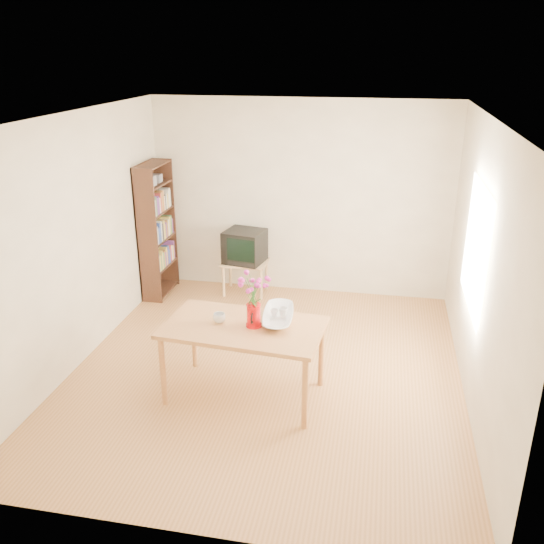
% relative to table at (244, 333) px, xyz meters
% --- Properties ---
extents(room, '(4.50, 4.50, 4.50)m').
position_rel_table_xyz_m(room, '(0.15, 0.48, 0.63)').
color(room, '#9D6737').
rests_on(room, ground).
extents(table, '(1.55, 0.97, 0.75)m').
position_rel_table_xyz_m(table, '(0.00, 0.00, 0.00)').
color(table, '#B1703C').
rests_on(table, ground).
extents(tv_stand, '(0.60, 0.45, 0.46)m').
position_rel_table_xyz_m(tv_stand, '(-0.58, 2.45, -0.29)').
color(tv_stand, tan).
rests_on(tv_stand, ground).
extents(bookshelf, '(0.28, 0.70, 1.80)m').
position_rel_table_xyz_m(bookshelf, '(-1.73, 2.23, 0.17)').
color(bookshelf, black).
rests_on(bookshelf, ground).
extents(pitcher, '(0.15, 0.22, 0.23)m').
position_rel_table_xyz_m(pitcher, '(0.10, 0.01, 0.18)').
color(pitcher, '#BF0B0C').
rests_on(pitcher, table).
extents(flowers, '(0.26, 0.26, 0.36)m').
position_rel_table_xyz_m(flowers, '(0.10, 0.01, 0.47)').
color(flowers, '#F038BD').
rests_on(flowers, pitcher).
extents(mug, '(0.12, 0.12, 0.09)m').
position_rel_table_xyz_m(mug, '(-0.24, 0.02, 0.12)').
color(mug, white).
rests_on(mug, table).
extents(bowl, '(0.47, 0.47, 0.41)m').
position_rel_table_xyz_m(bowl, '(0.29, 0.19, 0.28)').
color(bowl, white).
rests_on(bowl, table).
extents(teacup_a, '(0.09, 0.09, 0.06)m').
position_rel_table_xyz_m(teacup_a, '(0.25, 0.19, 0.24)').
color(teacup_a, white).
rests_on(teacup_a, bowl).
extents(teacup_b, '(0.08, 0.08, 0.07)m').
position_rel_table_xyz_m(teacup_b, '(0.34, 0.21, 0.24)').
color(teacup_b, white).
rests_on(teacup_b, bowl).
extents(television, '(0.58, 0.55, 0.44)m').
position_rel_table_xyz_m(television, '(-0.58, 2.46, 0.01)').
color(television, black).
rests_on(television, tv_stand).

